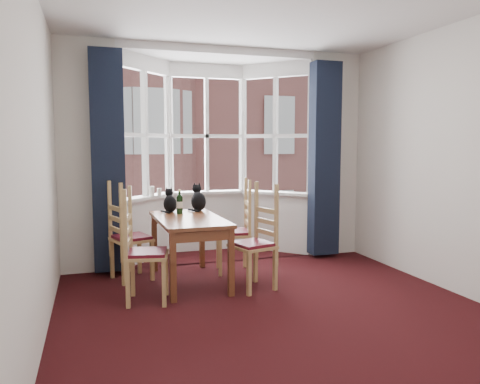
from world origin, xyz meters
name	(u,v)px	position (x,y,z in m)	size (l,w,h in m)	color
floor	(288,322)	(0.00, 0.00, 0.00)	(4.50, 4.50, 0.00)	black
wall_left	(34,166)	(-2.00, 0.00, 1.40)	(4.50, 4.50, 0.00)	silver
wall_right	(478,160)	(2.00, 0.00, 1.40)	(4.50, 4.50, 0.00)	silver
wall_back_pier_left	(87,157)	(-1.65, 2.25, 1.40)	(0.70, 0.12, 2.80)	silver
wall_back_pier_right	(333,155)	(1.65, 2.25, 1.40)	(0.70, 0.12, 2.80)	silver
bay_window	(211,155)	(0.00, 2.75, 1.40)	(2.76, 0.94, 2.80)	white
curtain_left	(108,162)	(-1.42, 2.07, 1.35)	(0.38, 0.22, 2.60)	black
curtain_right	(324,159)	(1.42, 2.07, 1.35)	(0.38, 0.22, 2.60)	black
dining_table	(189,226)	(-0.59, 1.43, 0.64)	(0.73, 1.32, 0.74)	brown
chair_left_near	(138,255)	(-1.20, 0.94, 0.47)	(0.48, 0.49, 0.92)	tan
chair_left_far	(124,240)	(-1.28, 1.73, 0.47)	(0.51, 0.52, 0.92)	tan
chair_right_near	(259,245)	(0.10, 1.02, 0.47)	(0.50, 0.52, 0.92)	tan
chair_right_far	(240,233)	(0.10, 1.70, 0.47)	(0.47, 0.49, 0.92)	tan
cat_left	(170,202)	(-0.72, 1.91, 0.86)	(0.16, 0.23, 0.31)	black
cat_right	(198,200)	(-0.37, 1.93, 0.87)	(0.19, 0.26, 0.35)	black
wine_bottle	(180,203)	(-0.63, 1.74, 0.87)	(0.07, 0.07, 0.28)	black
candle_tall	(152,191)	(-0.85, 2.60, 0.93)	(0.06, 0.06, 0.13)	white
candle_short	(159,192)	(-0.75, 2.63, 0.92)	(0.06, 0.06, 0.10)	white
street	(117,245)	(0.00, 32.25, -6.00)	(80.00, 80.00, 0.00)	#333335
tenement_building	(137,143)	(0.00, 14.01, 1.60)	(18.40, 7.80, 15.20)	#99564E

